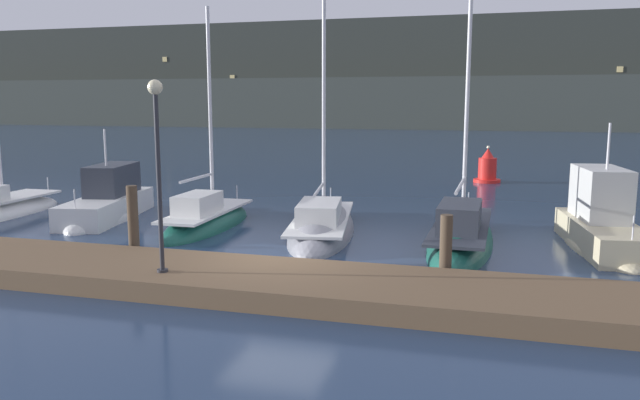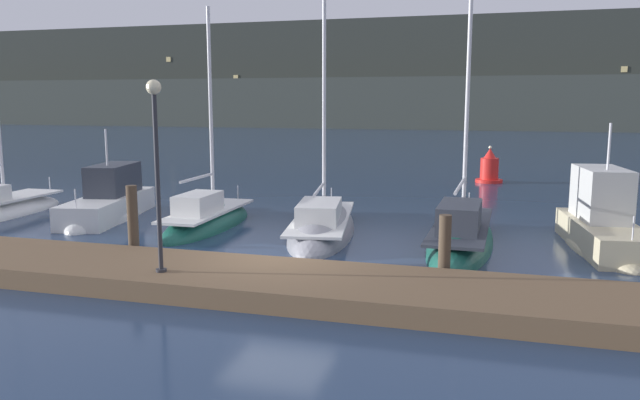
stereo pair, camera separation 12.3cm
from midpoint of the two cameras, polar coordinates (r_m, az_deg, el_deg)
name	(u,v)px [view 1 (the left image)]	position (r m, az deg, el deg)	size (l,w,h in m)	color
ground_plane	(279,272)	(15.41, -4.04, -6.57)	(400.00, 400.00, 0.00)	navy
dock	(254,281)	(13.90, -6.30, -7.38)	(32.37, 2.80, 0.45)	brown
mooring_pile_1	(133,223)	(16.96, -16.91, -2.05)	(0.28, 0.28, 1.98)	#4C3D2D
mooring_pile_2	(446,250)	(14.43, 11.19, -4.49)	(0.28, 0.28, 1.62)	#4C3D2D
motorboat_berth_2	(108,210)	(23.42, -18.93, -0.87)	(2.81, 5.95, 3.85)	white
sailboat_berth_3	(207,224)	(20.92, -10.48, -2.16)	(1.79, 5.80, 7.79)	#195647
sailboat_berth_4	(322,230)	(19.71, -0.01, -2.78)	(3.17, 7.35, 10.40)	gray
sailboat_berth_5	(461,241)	(18.47, 12.55, -3.71)	(1.94, 7.06, 10.33)	#195647
motorboat_berth_6	(602,233)	(19.36, 24.23, -2.74)	(2.40, 5.51, 4.03)	beige
channel_buoy	(487,169)	(33.02, 14.95, 2.77)	(1.37, 1.37, 1.87)	red
dock_lamppost	(157,146)	(13.69, -14.89, 4.82)	(0.32, 0.32, 4.14)	#2D2D33
hillside_backdrop	(440,78)	(103.21, 10.92, 10.87)	(240.00, 23.00, 16.57)	#333833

